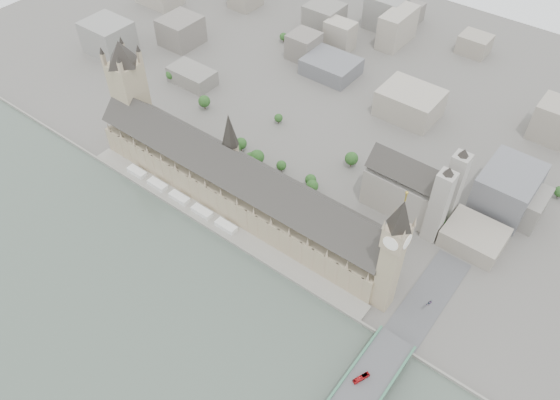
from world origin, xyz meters
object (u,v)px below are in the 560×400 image
Objects in this scene: red_bus_north at (361,378)px; westminster_abbey at (412,189)px; palace_of_westminster at (237,184)px; car_approach at (429,303)px; elizabeth_tower at (394,249)px; victoria_tower at (129,90)px.

westminster_abbey is at bearing 130.00° from red_bus_north.
palace_of_westminster is 57.60× the size of car_approach.
elizabeth_tower is 79.15m from red_bus_north.
victoria_tower reaches higher than car_approach.
victoria_tower reaches higher than westminster_abbey.
red_bus_north is at bearing -71.57° from elizabeth_tower.
victoria_tower is (-260.00, 18.00, -2.88)m from elizabeth_tower.
palace_of_westminster is 142.94m from elizabeth_tower.
victoria_tower reaches higher than palace_of_westminster.
westminster_abbey is at bearing 137.70° from car_approach.
car_approach is at bearing -53.74° from westminster_abbey.
car_approach is at bearing 0.01° from palace_of_westminster.
red_bus_north is (158.29, -72.61, -10.91)m from palace_of_westminster.
red_bus_north is (20.29, -60.91, -46.29)m from elizabeth_tower.
elizabeth_tower is at bearing -3.96° from victoria_tower.
westminster_abbey is 155.87m from red_bus_north.
car_approach is (55.21, -75.26, -14.16)m from westminster_abbey.
westminster_abbey reaches higher than car_approach.
elizabeth_tower is at bearing 130.67° from red_bus_north.
palace_of_westminster is 134.09m from westminster_abbey.
westminster_abbey is (232.92, 69.00, -30.12)m from victoria_tower.
palace_of_westminster is at bearing -2.96° from victoria_tower.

